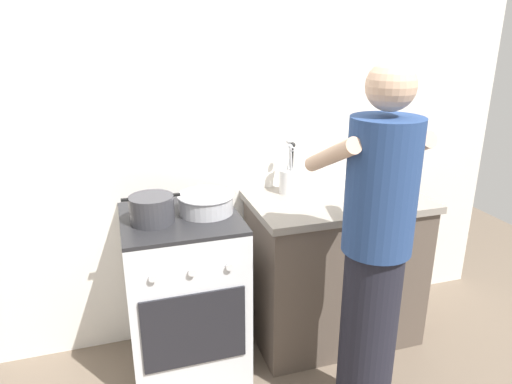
% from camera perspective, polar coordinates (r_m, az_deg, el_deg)
% --- Properties ---
extents(ground, '(6.00, 6.00, 0.00)m').
position_cam_1_polar(ground, '(2.82, -0.26, -20.50)').
color(ground, '#6B5B4C').
extents(back_wall, '(3.20, 0.10, 2.50)m').
position_cam_1_polar(back_wall, '(2.76, 0.62, 7.72)').
color(back_wall, silver).
rests_on(back_wall, ground).
extents(countertop, '(1.00, 0.60, 0.90)m').
position_cam_1_polar(countertop, '(2.86, 9.56, -9.23)').
color(countertop, brown).
rests_on(countertop, ground).
extents(stove_range, '(0.60, 0.62, 0.90)m').
position_cam_1_polar(stove_range, '(2.61, -8.78, -12.15)').
color(stove_range, silver).
rests_on(stove_range, ground).
extents(pot, '(0.29, 0.22, 0.14)m').
position_cam_1_polar(pot, '(2.34, -12.67, -2.08)').
color(pot, '#38383D').
rests_on(pot, stove_range).
extents(mixing_bowl, '(0.30, 0.30, 0.10)m').
position_cam_1_polar(mixing_bowl, '(2.43, -6.18, -1.28)').
color(mixing_bowl, '#B7B7BC').
rests_on(mixing_bowl, stove_range).
extents(utensil_crock, '(0.10, 0.10, 0.32)m').
position_cam_1_polar(utensil_crock, '(2.69, 4.00, 1.76)').
color(utensil_crock, silver).
rests_on(utensil_crock, countertop).
extents(person, '(0.41, 0.50, 1.70)m').
position_cam_1_polar(person, '(2.12, 14.34, -7.80)').
color(person, black).
rests_on(person, ground).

